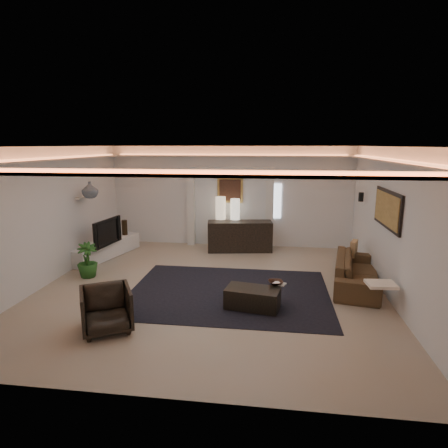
# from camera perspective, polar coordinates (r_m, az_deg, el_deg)

# --- Properties ---
(floor) EXTENTS (7.00, 7.00, 0.00)m
(floor) POSITION_cam_1_polar(r_m,az_deg,el_deg) (7.93, -2.03, -9.73)
(floor) COLOR #A09384
(floor) RESTS_ON ground
(ceiling) EXTENTS (7.00, 7.00, 0.00)m
(ceiling) POSITION_cam_1_polar(r_m,az_deg,el_deg) (7.37, -2.20, 11.71)
(ceiling) COLOR white
(ceiling) RESTS_ON ground
(wall_back) EXTENTS (7.00, 0.00, 7.00)m
(wall_back) POSITION_cam_1_polar(r_m,az_deg,el_deg) (10.94, 0.95, 4.18)
(wall_back) COLOR white
(wall_back) RESTS_ON ground
(wall_front) EXTENTS (7.00, 0.00, 7.00)m
(wall_front) POSITION_cam_1_polar(r_m,az_deg,el_deg) (4.23, -10.09, -8.74)
(wall_front) COLOR white
(wall_front) RESTS_ON ground
(wall_left) EXTENTS (0.00, 7.00, 7.00)m
(wall_left) POSITION_cam_1_polar(r_m,az_deg,el_deg) (8.80, -25.21, 1.12)
(wall_left) COLOR white
(wall_left) RESTS_ON ground
(wall_right) EXTENTS (0.00, 7.00, 7.00)m
(wall_right) POSITION_cam_1_polar(r_m,az_deg,el_deg) (7.75, 24.32, -0.13)
(wall_right) COLOR white
(wall_right) RESTS_ON ground
(cove_soffit) EXTENTS (7.00, 7.00, 0.04)m
(cove_soffit) POSITION_cam_1_polar(r_m,az_deg,el_deg) (7.38, -2.18, 9.54)
(cove_soffit) COLOR silver
(cove_soffit) RESTS_ON ceiling
(daylight_slit) EXTENTS (0.25, 0.03, 1.00)m
(daylight_slit) POSITION_cam_1_polar(r_m,az_deg,el_deg) (10.86, 8.04, 3.48)
(daylight_slit) COLOR white
(daylight_slit) RESTS_ON wall_back
(area_rug) EXTENTS (4.00, 3.00, 0.01)m
(area_rug) POSITION_cam_1_polar(r_m,az_deg,el_deg) (7.69, 0.71, -10.39)
(area_rug) COLOR black
(area_rug) RESTS_ON ground
(pilaster_left) EXTENTS (0.22, 0.20, 2.20)m
(pilaster_left) POSITION_cam_1_polar(r_m,az_deg,el_deg) (11.08, -5.04, 2.41)
(pilaster_left) COLOR silver
(pilaster_left) RESTS_ON ground
(pilaster_right) EXTENTS (0.22, 0.20, 2.20)m
(pilaster_right) POSITION_cam_1_polar(r_m,az_deg,el_deg) (10.82, 6.94, 2.14)
(pilaster_right) COLOR silver
(pilaster_right) RESTS_ON ground
(alcove_header) EXTENTS (2.52, 0.20, 0.12)m
(alcove_header) POSITION_cam_1_polar(r_m,az_deg,el_deg) (10.76, 0.90, 8.34)
(alcove_header) COLOR silver
(alcove_header) RESTS_ON wall_back
(painting_frame) EXTENTS (0.74, 0.04, 0.74)m
(painting_frame) POSITION_cam_1_polar(r_m,az_deg,el_deg) (10.88, 0.93, 5.21)
(painting_frame) COLOR tan
(painting_frame) RESTS_ON wall_back
(painting_canvas) EXTENTS (0.62, 0.02, 0.62)m
(painting_canvas) POSITION_cam_1_polar(r_m,az_deg,el_deg) (10.86, 0.92, 5.19)
(painting_canvas) COLOR #4C2D1E
(painting_canvas) RESTS_ON wall_back
(art_panel_frame) EXTENTS (0.04, 1.64, 0.74)m
(art_panel_frame) POSITION_cam_1_polar(r_m,az_deg,el_deg) (7.98, 23.67, 2.08)
(art_panel_frame) COLOR black
(art_panel_frame) RESTS_ON wall_right
(art_panel_gold) EXTENTS (0.02, 1.50, 0.62)m
(art_panel_gold) POSITION_cam_1_polar(r_m,az_deg,el_deg) (7.98, 23.49, 2.09)
(art_panel_gold) COLOR tan
(art_panel_gold) RESTS_ON wall_right
(wall_sconce) EXTENTS (0.12, 0.12, 0.22)m
(wall_sconce) POSITION_cam_1_polar(r_m,az_deg,el_deg) (9.79, 20.14, 3.89)
(wall_sconce) COLOR black
(wall_sconce) RESTS_ON wall_right
(wall_niche) EXTENTS (0.10, 0.55, 0.04)m
(wall_niche) POSITION_cam_1_polar(r_m,az_deg,el_deg) (9.93, -20.71, 3.78)
(wall_niche) COLOR silver
(wall_niche) RESTS_ON wall_left
(console) EXTENTS (1.84, 0.81, 0.89)m
(console) POSITION_cam_1_polar(r_m,az_deg,el_deg) (10.50, 2.41, -1.99)
(console) COLOR black
(console) RESTS_ON ground
(lamp_left) EXTENTS (0.38, 0.38, 0.64)m
(lamp_left) POSITION_cam_1_polar(r_m,az_deg,el_deg) (10.70, -0.52, 2.06)
(lamp_left) COLOR beige
(lamp_left) RESTS_ON console
(lamp_right) EXTENTS (0.35, 0.35, 0.59)m
(lamp_right) POSITION_cam_1_polar(r_m,az_deg,el_deg) (10.65, 1.70, 2.00)
(lamp_right) COLOR white
(lamp_right) RESTS_ON console
(media_ledge) EXTENTS (1.13, 2.35, 0.43)m
(media_ledge) POSITION_cam_1_polar(r_m,az_deg,el_deg) (10.46, -17.63, -3.61)
(media_ledge) COLOR silver
(media_ledge) RESTS_ON ground
(tv) EXTENTS (1.18, 0.31, 0.67)m
(tv) POSITION_cam_1_polar(r_m,az_deg,el_deg) (9.93, -17.87, -1.10)
(tv) COLOR black
(tv) RESTS_ON media_ledge
(figurine) EXTENTS (0.16, 0.16, 0.42)m
(figurine) POSITION_cam_1_polar(r_m,az_deg,el_deg) (10.91, -14.90, -0.56)
(figurine) COLOR black
(figurine) RESTS_ON media_ledge
(ginger_jar) EXTENTS (0.46, 0.46, 0.40)m
(ginger_jar) POSITION_cam_1_polar(r_m,az_deg,el_deg) (9.62, -19.74, 4.93)
(ginger_jar) COLOR #4F5D65
(ginger_jar) RESTS_ON wall_niche
(plant) EXTENTS (0.62, 0.62, 0.78)m
(plant) POSITION_cam_1_polar(r_m,az_deg,el_deg) (8.99, -20.10, -5.20)
(plant) COLOR #22561C
(plant) RESTS_ON ground
(sofa) EXTENTS (2.31, 1.25, 0.64)m
(sofa) POSITION_cam_1_polar(r_m,az_deg,el_deg) (8.41, 19.58, -6.86)
(sofa) COLOR #533819
(sofa) RESTS_ON ground
(throw_blanket) EXTENTS (0.51, 0.43, 0.05)m
(throw_blanket) POSITION_cam_1_polar(r_m,az_deg,el_deg) (7.16, 22.80, -8.45)
(throw_blanket) COLOR silver
(throw_blanket) RESTS_ON sofa
(throw_pillow) EXTENTS (0.24, 0.39, 0.38)m
(throw_pillow) POSITION_cam_1_polar(r_m,az_deg,el_deg) (9.30, 19.14, -3.54)
(throw_pillow) COLOR tan
(throw_pillow) RESTS_ON sofa
(coffee_table) EXTENTS (1.04, 0.68, 0.36)m
(coffee_table) POSITION_cam_1_polar(r_m,az_deg,el_deg) (6.96, 4.38, -11.12)
(coffee_table) COLOR black
(coffee_table) RESTS_ON ground
(bowl) EXTENTS (0.33, 0.33, 0.07)m
(bowl) POSITION_cam_1_polar(r_m,az_deg,el_deg) (7.11, 7.86, -8.63)
(bowl) COLOR black
(bowl) RESTS_ON coffee_table
(magazine) EXTENTS (0.27, 0.24, 0.03)m
(magazine) POSITION_cam_1_polar(r_m,az_deg,el_deg) (7.12, 8.45, -8.78)
(magazine) COLOR silver
(magazine) RESTS_ON coffee_table
(armchair) EXTENTS (1.05, 1.05, 0.71)m
(armchair) POSITION_cam_1_polar(r_m,az_deg,el_deg) (6.41, -17.47, -12.30)
(armchair) COLOR black
(armchair) RESTS_ON ground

